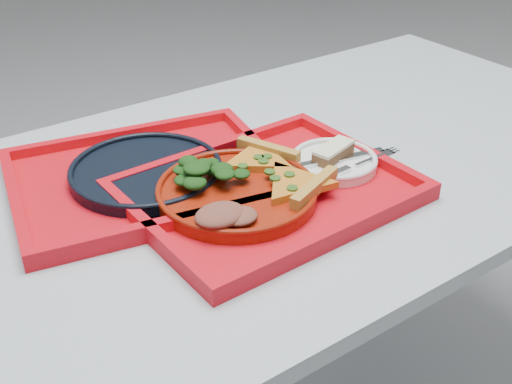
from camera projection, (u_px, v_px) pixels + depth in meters
table at (265, 204)px, 1.19m from camera, size 1.60×0.80×0.75m
tray_main at (268, 194)px, 1.07m from camera, size 0.46×0.36×0.01m
tray_far at (147, 180)px, 1.11m from camera, size 0.51×0.43×0.01m
dinner_plate at (237, 194)px, 1.04m from camera, size 0.26×0.26×0.02m
side_plate at (334, 163)px, 1.13m from camera, size 0.15×0.15×0.01m
navy_plate at (146, 173)px, 1.10m from camera, size 0.26×0.26×0.02m
pizza_slice_a at (295, 181)px, 1.04m from camera, size 0.17×0.18×0.02m
pizza_slice_b at (258, 158)px, 1.10m from camera, size 0.17×0.16×0.02m
salad_heap at (209, 170)px, 1.04m from camera, size 0.10×0.09×0.05m
meat_portion at (220, 215)px, 0.95m from camera, size 0.08×0.06×0.02m
dessert_bar at (333, 152)px, 1.13m from camera, size 0.09×0.06×0.02m
knife at (338, 158)px, 1.12m from camera, size 0.18×0.05×0.01m
fork at (355, 165)px, 1.10m from camera, size 0.19×0.03×0.01m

